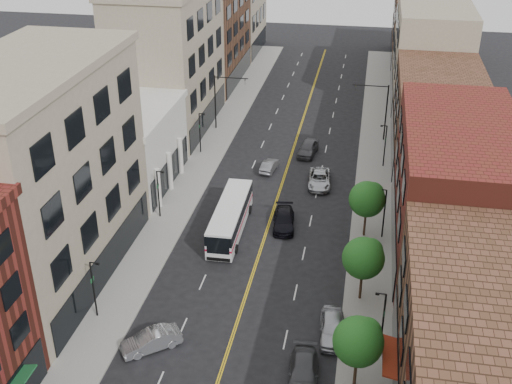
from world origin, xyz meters
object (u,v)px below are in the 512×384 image
Objects in this scene: car_lane_a at (284,220)px; car_lane_b at (319,179)px; car_lane_c at (308,148)px; car_parked_mid at (303,373)px; car_lane_behind at (269,166)px; city_bus at (230,216)px; car_angle_b at (151,340)px; car_parked_far at (332,328)px.

car_lane_b is at bearing 67.89° from car_lane_a.
car_lane_a is 17.57m from car_lane_c.
car_parked_mid is 1.31× the size of car_lane_behind.
city_bus is 14.11m from car_lane_behind.
car_lane_b is at bearing 123.57° from car_angle_b.
car_angle_b is 0.88× the size of car_parked_mid.
car_lane_a is at bearing 106.28° from car_parked_far.
car_parked_mid is at bearing -85.07° from car_lane_a.
car_lane_b reaches higher than car_lane_behind.
car_parked_mid is 5.29m from car_parked_far.
car_lane_c reaches higher than car_parked_far.
car_lane_a is at bearing 121.88° from car_angle_b.
car_lane_c is at bearing -118.38° from car_lane_behind.
car_lane_c is at bearing 130.59° from car_angle_b.
city_bus is at bearing 123.92° from car_parked_far.
car_angle_b is at bearing -98.35° from city_bus.
city_bus reaches higher than car_angle_b.
car_lane_b is at bearing 55.31° from city_bus.
car_angle_b is 30.32m from car_lane_b.
car_lane_b is (-3.31, 24.97, -0.06)m from car_parked_far.
car_parked_mid is at bearing -90.95° from car_lane_b.
car_parked_far reaches higher than car_parked_mid.
car_parked_far is at bearing 68.36° from car_angle_b.
car_angle_b reaches higher than car_lane_behind.
car_lane_a is 0.95× the size of car_lane_b.
car_parked_mid is (11.40, -1.28, -0.00)m from car_angle_b.
car_lane_c reaches higher than car_lane_behind.
car_lane_b is (2.59, 9.57, 0.00)m from car_lane_a.
car_lane_c is at bearing 92.07° from car_parked_mid.
car_angle_b is 0.92× the size of car_lane_c.
car_parked_mid is at bearing -112.30° from car_parked_far.
car_lane_b reaches higher than car_parked_mid.
car_parked_far is 16.49m from car_lane_a.
car_parked_mid is 30.05m from car_lane_b.
car_lane_c is at bearing 94.71° from car_parked_far.
car_lane_a is (7.10, 19.16, -0.00)m from car_angle_b.
car_lane_behind is 6.65m from car_lane_c.
city_bus is 2.40× the size of car_parked_far.
car_angle_b reaches higher than car_parked_mid.
car_parked_mid is 33.51m from car_lane_behind.
car_angle_b is at bearing -168.53° from car_parked_far.
car_lane_b is 8.28m from car_lane_c.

